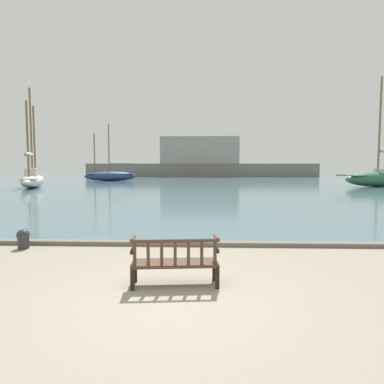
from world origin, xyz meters
name	(u,v)px	position (x,y,z in m)	size (l,w,h in m)	color
ground_plane	(168,300)	(0.00, 0.00, 0.00)	(160.00, 160.00, 0.00)	gray
harbor_water	(200,180)	(0.00, 44.00, 0.04)	(100.00, 80.00, 0.08)	#476670
quay_edge_kerb	(183,243)	(0.00, 3.85, 0.06)	(40.00, 0.30, 0.12)	#675F54
park_bench	(175,261)	(0.06, 0.69, 0.47)	(1.64, 0.67, 0.92)	black
sailboat_mid_port	(111,175)	(-11.78, 39.09, 0.81)	(6.88, 2.99, 7.46)	navy
sailboat_far_starboard	(379,178)	(17.75, 28.68, 0.96)	(8.46, 3.63, 10.58)	#2D6647
sailboat_far_port	(32,178)	(-15.84, 26.51, 0.94)	(4.32, 7.83, 9.38)	silver
mooring_bollard	(23,238)	(-4.26, 3.35, 0.28)	(0.33, 0.33, 0.53)	#2D2D33
far_breakwater	(201,163)	(-0.11, 55.12, 2.48)	(40.63, 2.40, 7.14)	slate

